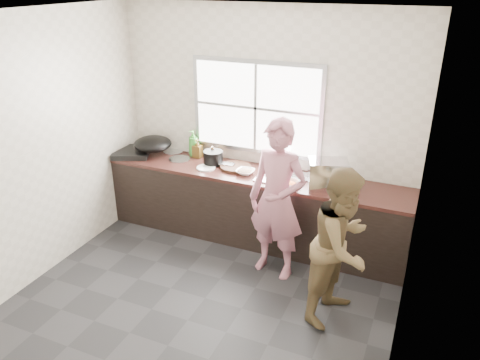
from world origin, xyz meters
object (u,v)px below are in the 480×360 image
at_px(burner, 132,152).
at_px(dish_rack, 328,174).
at_px(plate_food, 206,168).
at_px(pot_lid_right, 173,151).
at_px(bottle_brown_tall, 197,149).
at_px(bottle_green, 193,143).
at_px(black_pot, 213,158).
at_px(bowl_held, 277,182).
at_px(bottle_brown_short, 212,155).
at_px(bowl_mince, 245,172).
at_px(pot_lid_left, 179,159).
at_px(woman, 277,205).
at_px(glass_jar, 208,158).
at_px(bowl_crabs, 290,185).
at_px(person_side, 342,246).
at_px(wok, 153,144).
at_px(cutting_board, 236,167).

distance_m(burner, dish_rack, 2.52).
height_order(plate_food, burner, burner).
bearing_deg(burner, pot_lid_right, 34.88).
relative_size(plate_food, bottle_brown_tall, 1.04).
bearing_deg(bottle_green, pot_lid_right, 180.00).
height_order(black_pot, bottle_brown_tall, bottle_brown_tall).
distance_m(bowl_held, bottle_brown_tall, 1.26).
relative_size(bottle_brown_short, burner, 0.41).
height_order(bowl_mince, pot_lid_left, bowl_mince).
relative_size(woman, black_pot, 6.83).
xyz_separation_m(bowl_mince, bottle_brown_tall, (-0.76, 0.26, 0.08)).
height_order(plate_food, glass_jar, glass_jar).
bearing_deg(bowl_mince, bottle_brown_tall, 161.39).
bearing_deg(bowl_mince, bowl_crabs, -14.18).
xyz_separation_m(plate_food, glass_jar, (-0.09, 0.23, 0.03)).
relative_size(bottle_green, dish_rack, 0.80).
bearing_deg(bottle_brown_short, pot_lid_right, 170.27).
bearing_deg(bottle_green, person_side, -29.16).
xyz_separation_m(bowl_mince, wok, (-1.31, 0.10, 0.12)).
bearing_deg(pot_lid_left, burner, -171.70).
distance_m(bowl_crabs, pot_lid_right, 1.78).
relative_size(bottle_brown_tall, dish_rack, 0.52).
xyz_separation_m(cutting_board, pot_lid_left, (-0.75, -0.02, -0.01)).
bearing_deg(pot_lid_left, glass_jar, 16.70).
height_order(bottle_brown_tall, dish_rack, dish_rack).
bearing_deg(cutting_board, bowl_crabs, -18.60).
height_order(bottle_brown_short, burner, bottle_brown_short).
height_order(dish_rack, pot_lid_left, dish_rack).
bearing_deg(bowl_mince, wok, 175.76).
xyz_separation_m(glass_jar, pot_lid_right, (-0.56, 0.10, -0.04)).
bearing_deg(wok, bottle_brown_short, 6.39).
xyz_separation_m(dish_rack, pot_lid_right, (-2.09, 0.29, -0.15)).
relative_size(bowl_held, bottle_brown_tall, 0.97).
bearing_deg(bowl_crabs, pot_lid_right, 165.65).
bearing_deg(bowl_mince, person_side, -34.49).
distance_m(plate_food, pot_lid_left, 0.45).
xyz_separation_m(bowl_mince, black_pot, (-0.47, 0.12, 0.06)).
bearing_deg(plate_food, burner, 178.24).
height_order(person_side, bottle_brown_tall, person_side).
height_order(woman, pot_lid_right, woman).
bearing_deg(person_side, black_pot, 77.02).
relative_size(cutting_board, black_pot, 1.55).
relative_size(bowl_held, plate_food, 0.94).
bearing_deg(person_side, bowl_mince, 72.32).
bearing_deg(black_pot, bowl_held, -16.26).
bearing_deg(person_side, burner, 89.41).
distance_m(cutting_board, dish_rack, 1.14).
bearing_deg(bottle_green, woman, -29.36).
relative_size(person_side, plate_food, 6.72).
relative_size(bowl_held, black_pot, 0.88).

